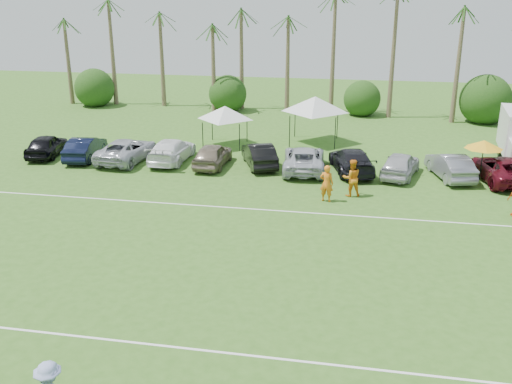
# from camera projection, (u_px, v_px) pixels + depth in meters

# --- Properties ---
(field_lines) EXTENTS (80.00, 12.10, 0.01)m
(field_lines) POSITION_uv_depth(u_px,v_px,m) (203.00, 260.00, 23.20)
(field_lines) COLOR white
(field_lines) RESTS_ON ground
(palm_tree_0) EXTENTS (2.40, 2.40, 8.90)m
(palm_tree_0) POSITION_uv_depth(u_px,v_px,m) (57.00, 24.00, 52.31)
(palm_tree_0) COLOR brown
(palm_tree_0) RESTS_ON ground
(palm_tree_1) EXTENTS (2.40, 2.40, 9.90)m
(palm_tree_1) POSITION_uv_depth(u_px,v_px,m) (107.00, 15.00, 51.16)
(palm_tree_1) COLOR brown
(palm_tree_1) RESTS_ON ground
(palm_tree_2) EXTENTS (2.40, 2.40, 10.90)m
(palm_tree_2) POSITION_uv_depth(u_px,v_px,m) (160.00, 5.00, 50.02)
(palm_tree_2) COLOR brown
(palm_tree_2) RESTS_ON ground
(palm_tree_4) EXTENTS (2.40, 2.40, 8.90)m
(palm_tree_4) POSITION_uv_depth(u_px,v_px,m) (249.00, 26.00, 49.22)
(palm_tree_4) COLOR brown
(palm_tree_4) RESTS_ON ground
(palm_tree_5) EXTENTS (2.40, 2.40, 9.90)m
(palm_tree_5) POSITION_uv_depth(u_px,v_px,m) (295.00, 16.00, 48.24)
(palm_tree_5) COLOR brown
(palm_tree_5) RESTS_ON ground
(palm_tree_6) EXTENTS (2.40, 2.40, 10.90)m
(palm_tree_6) POSITION_uv_depth(u_px,v_px,m) (343.00, 6.00, 47.26)
(palm_tree_6) COLOR brown
(palm_tree_6) RESTS_ON ground
(palm_tree_8) EXTENTS (2.40, 2.40, 8.90)m
(palm_tree_8) POSITION_uv_depth(u_px,v_px,m) (454.00, 28.00, 46.29)
(palm_tree_8) COLOR brown
(palm_tree_8) RESTS_ON ground
(bush_tree_0) EXTENTS (4.00, 4.00, 4.00)m
(bush_tree_0) POSITION_uv_depth(u_px,v_px,m) (98.00, 86.00, 54.62)
(bush_tree_0) COLOR brown
(bush_tree_0) RESTS_ON ground
(bush_tree_1) EXTENTS (4.00, 4.00, 4.00)m
(bush_tree_1) POSITION_uv_depth(u_px,v_px,m) (230.00, 90.00, 52.38)
(bush_tree_1) COLOR brown
(bush_tree_1) RESTS_ON ground
(bush_tree_2) EXTENTS (4.00, 4.00, 4.00)m
(bush_tree_2) POSITION_uv_depth(u_px,v_px,m) (362.00, 94.00, 50.31)
(bush_tree_2) COLOR brown
(bush_tree_2) RESTS_ON ground
(bush_tree_3) EXTENTS (4.00, 4.00, 4.00)m
(bush_tree_3) POSITION_uv_depth(u_px,v_px,m) (481.00, 97.00, 48.59)
(bush_tree_3) COLOR brown
(bush_tree_3) RESTS_ON ground
(sideline_player_a) EXTENTS (0.79, 0.59, 1.95)m
(sideline_player_a) POSITION_uv_depth(u_px,v_px,m) (327.00, 183.00, 29.39)
(sideline_player_a) COLOR orange
(sideline_player_a) RESTS_ON ground
(sideline_player_b) EXTENTS (1.16, 1.01, 2.02)m
(sideline_player_b) POSITION_uv_depth(u_px,v_px,m) (352.00, 178.00, 30.14)
(sideline_player_b) COLOR orange
(sideline_player_b) RESTS_ON ground
(canopy_tent_left) EXTENTS (4.03, 4.03, 3.26)m
(canopy_tent_left) POSITION_uv_depth(u_px,v_px,m) (225.00, 106.00, 39.61)
(canopy_tent_left) COLOR black
(canopy_tent_left) RESTS_ON ground
(canopy_tent_right) EXTENTS (4.83, 4.83, 3.91)m
(canopy_tent_right) POSITION_uv_depth(u_px,v_px,m) (315.00, 96.00, 40.08)
(canopy_tent_right) COLOR black
(canopy_tent_right) RESTS_ON ground
(market_umbrella) EXTENTS (2.15, 2.15, 2.39)m
(market_umbrella) POSITION_uv_depth(u_px,v_px,m) (484.00, 144.00, 32.24)
(market_umbrella) COLOR black
(market_umbrella) RESTS_ON ground
(parked_car_0) EXTENTS (2.41, 4.53, 1.47)m
(parked_car_0) POSITION_uv_depth(u_px,v_px,m) (47.00, 145.00, 37.59)
(parked_car_0) COLOR black
(parked_car_0) RESTS_ON ground
(parked_car_1) EXTENTS (2.08, 4.60, 1.47)m
(parked_car_1) POSITION_uv_depth(u_px,v_px,m) (85.00, 148.00, 36.92)
(parked_car_1) COLOR black
(parked_car_1) RESTS_ON ground
(parked_car_2) EXTENTS (2.81, 5.44, 1.47)m
(parked_car_2) POSITION_uv_depth(u_px,v_px,m) (127.00, 150.00, 36.47)
(parked_car_2) COLOR #AAACB4
(parked_car_2) RESTS_ON ground
(parked_car_3) EXTENTS (2.08, 5.06, 1.47)m
(parked_car_3) POSITION_uv_depth(u_px,v_px,m) (172.00, 150.00, 36.41)
(parked_car_3) COLOR white
(parked_car_3) RESTS_ON ground
(parked_car_4) EXTENTS (1.79, 4.33, 1.47)m
(parked_car_4) POSITION_uv_depth(u_px,v_px,m) (213.00, 155.00, 35.40)
(parked_car_4) COLOR #7F705C
(parked_car_4) RESTS_ON ground
(parked_car_5) EXTENTS (3.08, 4.71, 1.47)m
(parked_car_5) POSITION_uv_depth(u_px,v_px,m) (259.00, 155.00, 35.45)
(parked_car_5) COLOR black
(parked_car_5) RESTS_ON ground
(parked_car_6) EXTENTS (2.90, 5.47, 1.47)m
(parked_car_6) POSITION_uv_depth(u_px,v_px,m) (304.00, 159.00, 34.54)
(parked_car_6) COLOR #B1B3BC
(parked_car_6) RESTS_ON ground
(parked_car_7) EXTENTS (3.23, 5.40, 1.47)m
(parked_car_7) POSITION_uv_depth(u_px,v_px,m) (351.00, 160.00, 34.24)
(parked_car_7) COLOR black
(parked_car_7) RESTS_ON ground
(parked_car_8) EXTENTS (2.76, 4.60, 1.47)m
(parked_car_8) POSITION_uv_depth(u_px,v_px,m) (400.00, 164.00, 33.44)
(parked_car_8) COLOR #B1B1B6
(parked_car_8) RESTS_ON ground
(parked_car_9) EXTENTS (2.59, 4.69, 1.47)m
(parked_car_9) POSITION_uv_depth(u_px,v_px,m) (450.00, 166.00, 33.18)
(parked_car_9) COLOR slate
(parked_car_9) RESTS_ON ground
(parked_car_10) EXTENTS (3.17, 5.57, 1.47)m
(parked_car_10) POSITION_uv_depth(u_px,v_px,m) (502.00, 169.00, 32.57)
(parked_car_10) COLOR #570D19
(parked_car_10) RESTS_ON ground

